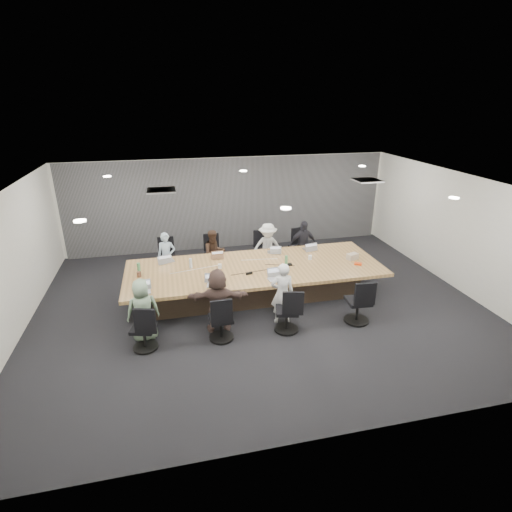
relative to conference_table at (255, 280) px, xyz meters
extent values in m
cube|color=black|center=(0.00, -0.50, -0.40)|extent=(10.00, 8.00, 0.00)
cube|color=white|center=(0.00, -0.50, 2.40)|extent=(10.00, 8.00, 0.00)
cube|color=silver|center=(0.00, 3.50, 1.00)|extent=(10.00, 0.00, 2.80)
cube|color=silver|center=(0.00, -4.50, 1.00)|extent=(10.00, 0.00, 2.80)
cube|color=silver|center=(-5.00, -0.50, 1.00)|extent=(0.00, 8.00, 2.80)
cube|color=silver|center=(5.00, -0.50, 1.00)|extent=(0.00, 8.00, 2.80)
cube|color=#5F5F61|center=(0.00, 3.42, 1.00)|extent=(9.80, 0.04, 2.80)
cube|color=#423226|center=(0.00, 0.00, -0.07)|extent=(4.80, 1.40, 0.66)
cube|color=#B1854D|center=(0.00, 0.00, 0.30)|extent=(6.00, 2.20, 0.08)
imported|color=#A2B9CD|center=(-2.03, 1.35, 0.24)|extent=(0.50, 0.35, 1.28)
cube|color=#B2B2B7|center=(-2.03, 0.80, 0.35)|extent=(0.38, 0.31, 0.02)
imported|color=#37251B|center=(-0.80, 1.35, 0.23)|extent=(0.70, 0.59, 1.26)
cube|color=#8C6647|center=(-0.80, 0.80, 0.35)|extent=(0.31, 0.21, 0.02)
imported|color=#BBBDBB|center=(0.66, 1.35, 0.27)|extent=(0.92, 0.59, 1.34)
cube|color=#B2B2B7|center=(0.66, 0.80, 0.35)|extent=(0.32, 0.25, 0.02)
imported|color=#23232A|center=(1.66, 1.35, 0.27)|extent=(0.81, 0.38, 1.35)
cube|color=#B2B2B7|center=(1.66, 0.80, 0.35)|extent=(0.37, 0.28, 0.02)
imported|color=gray|center=(-2.54, -1.35, 0.24)|extent=(0.69, 0.51, 1.28)
cube|color=#B2B2B7|center=(-2.54, -0.80, 0.35)|extent=(0.31, 0.23, 0.02)
imported|color=brown|center=(-1.07, -1.35, 0.27)|extent=(1.29, 0.56, 1.35)
cube|color=#B2B2B7|center=(-1.07, -0.80, 0.35)|extent=(0.35, 0.27, 0.02)
imported|color=silver|center=(0.27, -1.35, 0.28)|extent=(0.52, 0.37, 1.36)
cube|color=#B2B2B7|center=(0.27, -0.80, 0.35)|extent=(0.33, 0.24, 0.02)
cylinder|color=#52995E|center=(-2.65, 0.18, 0.47)|extent=(0.08, 0.08, 0.27)
cylinder|color=#52995E|center=(0.73, -0.11, 0.47)|extent=(0.08, 0.08, 0.25)
cylinder|color=silver|center=(-1.49, 0.26, 0.46)|extent=(0.08, 0.08, 0.23)
cylinder|color=white|center=(-0.83, 0.09, 0.39)|extent=(0.09, 0.09, 0.11)
cylinder|color=white|center=(1.42, 0.13, 0.39)|extent=(0.10, 0.10, 0.11)
cylinder|color=brown|center=(-2.65, 0.03, 0.40)|extent=(0.12, 0.12, 0.12)
cube|color=black|center=(-1.00, -0.58, 0.36)|extent=(0.19, 0.16, 0.03)
cube|color=black|center=(0.80, -0.09, 0.36)|extent=(0.18, 0.13, 0.03)
cube|color=black|center=(-0.23, -0.41, 0.37)|extent=(0.16, 0.07, 0.06)
cube|color=#B5A38E|center=(2.45, -0.09, 0.41)|extent=(0.31, 0.24, 0.15)
cube|color=red|center=(2.43, -0.44, 0.36)|extent=(0.21, 0.19, 0.04)
camera|label=1|loc=(-1.92, -8.44, 4.11)|focal=28.00mm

